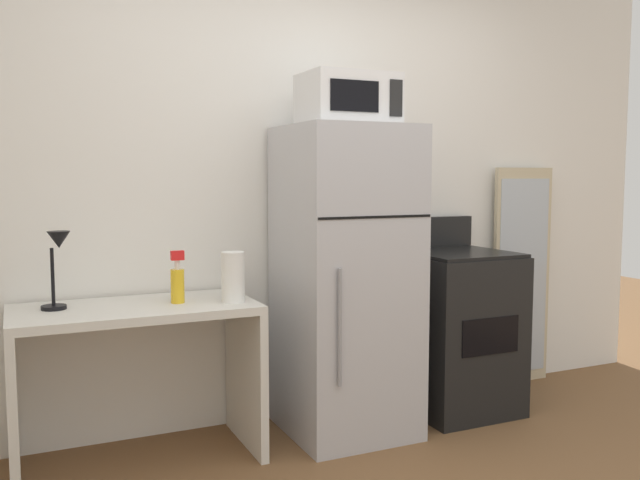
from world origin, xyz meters
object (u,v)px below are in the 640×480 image
at_px(spray_bottle, 178,282).
at_px(leaning_mirror, 522,276).
at_px(desk, 136,354).
at_px(refrigerator, 345,281).
at_px(oven_range, 456,330).
at_px(microwave, 348,100).
at_px(desk_lamp, 57,256).
at_px(paper_towel_roll, 233,277).

relative_size(spray_bottle, leaning_mirror, 0.18).
bearing_deg(spray_bottle, desk, 174.26).
bearing_deg(spray_bottle, refrigerator, -1.38).
distance_m(refrigerator, oven_range, 0.80).
relative_size(spray_bottle, microwave, 0.54).
height_order(refrigerator, oven_range, refrigerator).
relative_size(spray_bottle, oven_range, 0.23).
bearing_deg(microwave, desk, 176.69).
bearing_deg(spray_bottle, desk_lamp, 173.00).
xyz_separation_m(microwave, leaning_mirror, (1.42, 0.30, -1.03)).
relative_size(desk_lamp, oven_range, 0.32).
bearing_deg(oven_range, spray_bottle, -179.86).
relative_size(microwave, oven_range, 0.42).
height_order(desk_lamp, refrigerator, refrigerator).
bearing_deg(microwave, leaning_mirror, 11.96).
distance_m(desk_lamp, oven_range, 2.19).
xyz_separation_m(paper_towel_roll, microwave, (0.63, 0.05, 0.86)).
height_order(oven_range, leaning_mirror, leaning_mirror).
relative_size(microwave, leaning_mirror, 0.33).
xyz_separation_m(desk_lamp, refrigerator, (1.40, -0.09, -0.19)).
distance_m(oven_range, leaning_mirror, 0.78).
distance_m(paper_towel_roll, spray_bottle, 0.26).
xyz_separation_m(paper_towel_roll, refrigerator, (0.63, 0.07, -0.07)).
bearing_deg(paper_towel_roll, refrigerator, 6.02).
bearing_deg(leaning_mirror, desk, -174.51).
bearing_deg(leaning_mirror, desk_lamp, -176.04).
xyz_separation_m(microwave, oven_range, (0.73, 0.05, -1.27)).
bearing_deg(desk, microwave, -3.31).
bearing_deg(microwave, paper_towel_roll, -175.89).
xyz_separation_m(desk, spray_bottle, (0.19, -0.02, 0.33)).
bearing_deg(microwave, oven_range, 3.62).
relative_size(desk_lamp, leaning_mirror, 0.25).
height_order(spray_bottle, refrigerator, refrigerator).
distance_m(paper_towel_roll, oven_range, 1.42).
bearing_deg(desk_lamp, microwave, -4.35).
distance_m(desk, spray_bottle, 0.38).
xyz_separation_m(desk, microwave, (1.07, -0.06, 1.21)).
distance_m(desk_lamp, leaning_mirror, 2.84).
bearing_deg(paper_towel_roll, microwave, 4.11).
relative_size(paper_towel_roll, leaning_mirror, 0.17).
bearing_deg(spray_bottle, oven_range, 0.14).
bearing_deg(oven_range, desk, 179.50).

